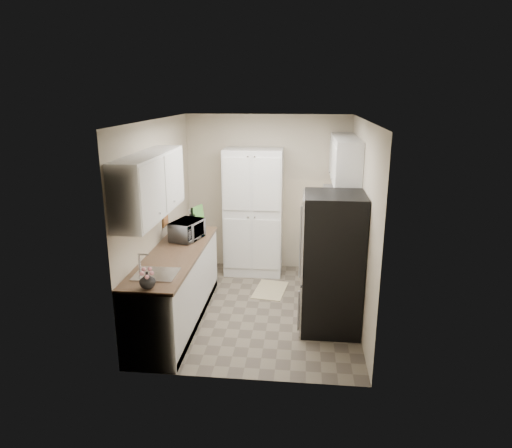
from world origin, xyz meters
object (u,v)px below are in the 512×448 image
Objects in this scene: pantry_cabinet at (253,212)px; toaster_oven at (336,213)px; microwave at (187,230)px; wine_bottle at (192,221)px; electric_range at (330,268)px; refrigerator at (332,263)px.

toaster_oven is at bearing -1.65° from pantry_cabinet.
microwave is 0.31m from wine_bottle.
refrigerator is at bearing -92.48° from electric_range.
wine_bottle is at bearing 179.43° from electric_range.
refrigerator reaches higher than toaster_oven.
refrigerator is at bearing -56.54° from pantry_cabinet.
electric_range is at bearing -38.22° from pantry_cabinet.
pantry_cabinet is 2.07m from refrigerator.
toaster_oven is at bearing 82.60° from electric_range.
microwave is at bearing -122.00° from pantry_cabinet.
electric_range is 3.45× the size of wine_bottle.
refrigerator is 5.19× the size of wine_bottle.
toaster_oven is (2.05, 1.18, -0.01)m from microwave.
wine_bottle is 0.80× the size of toaster_oven.
pantry_cabinet reaches higher than toaster_oven.
microwave is 1.43× the size of wine_bottle.
wine_bottle is at bearing 15.79° from microwave.
refrigerator reaches higher than wine_bottle.
pantry_cabinet is 4.26× the size of microwave.
refrigerator is at bearing -79.28° from toaster_oven.
pantry_cabinet is 1.77× the size of electric_range.
refrigerator is at bearing -23.32° from wine_bottle.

